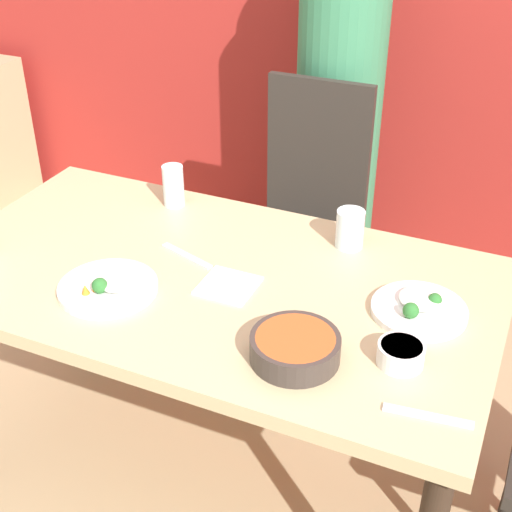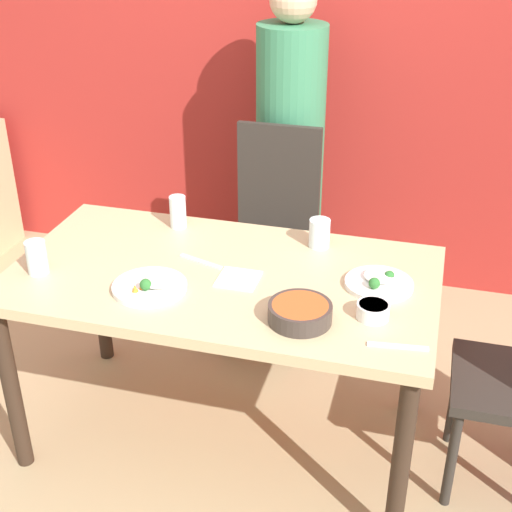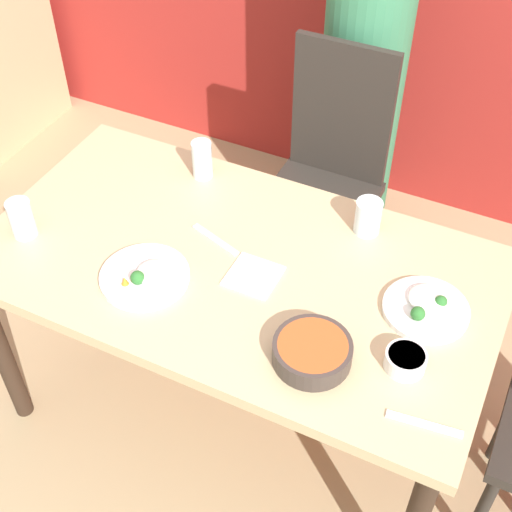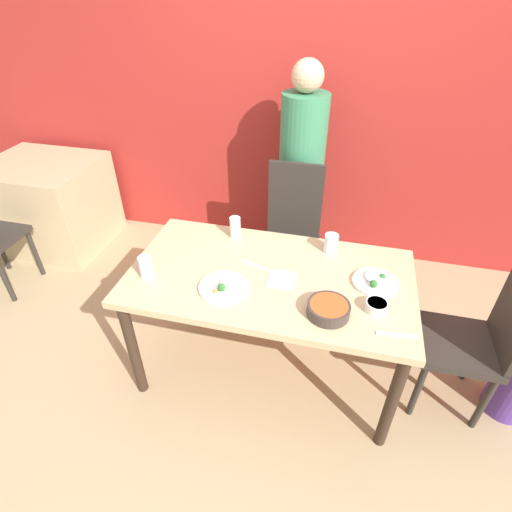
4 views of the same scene
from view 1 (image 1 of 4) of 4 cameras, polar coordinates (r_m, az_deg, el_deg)
name	(u,v)px [view 1 (image 1 of 4)]	position (r m, az deg, el deg)	size (l,w,h in m)	color
ground_plane	(218,468)	(2.35, -3.08, -16.59)	(10.00, 10.00, 0.00)	tan
dining_table	(211,300)	(1.92, -3.63, -3.57)	(1.49, 0.82, 0.73)	tan
chair_adult_spot	(305,217)	(2.57, 3.98, 3.13)	(0.40, 0.40, 1.00)	#2D2823
person_adult	(337,129)	(2.76, 6.53, 10.05)	(0.32, 0.32, 1.60)	#387F56
bowl_curry	(295,347)	(1.58, 3.15, -7.31)	(0.20, 0.20, 0.06)	#3D332D
plate_rice_adult	(109,287)	(1.83, -11.65, -2.41)	(0.25, 0.25, 0.06)	white
plate_rice_child	(420,307)	(1.76, 12.96, -4.03)	(0.23, 0.23, 0.06)	white
bowl_rice_small	(401,353)	(1.60, 11.51, -7.65)	(0.10, 0.10, 0.05)	white
glass_water_short	(173,186)	(2.19, -6.63, 5.60)	(0.06, 0.06, 0.13)	silver
glass_water_center	(350,229)	(1.98, 7.53, 2.17)	(0.08, 0.08, 0.11)	silver
napkin_folded	(228,286)	(1.82, -2.25, -2.38)	(0.14, 0.14, 0.01)	white
fork_steel	(187,256)	(1.95, -5.57, 0.02)	(0.18, 0.07, 0.01)	silver
spoon_steel	(428,416)	(1.50, 13.58, -12.34)	(0.18, 0.04, 0.01)	silver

